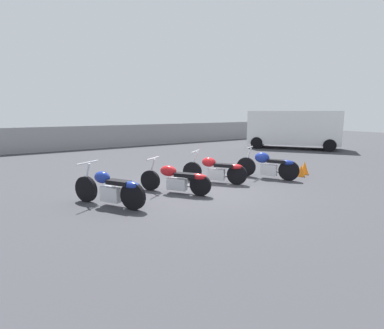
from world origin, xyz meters
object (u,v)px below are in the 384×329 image
at_px(motorcycle_slot_0, 110,189).
at_px(motorcycle_slot_1, 176,179).
at_px(motorcycle_slot_3, 268,165).
at_px(traffic_cone_far, 301,171).
at_px(parked_van, 293,128).
at_px(motorcycle_slot_2, 216,170).
at_px(traffic_cone_near, 304,168).

relative_size(motorcycle_slot_0, motorcycle_slot_1, 1.03).
bearing_deg(motorcycle_slot_3, traffic_cone_far, -46.73).
bearing_deg(traffic_cone_far, motorcycle_slot_0, 176.22).
xyz_separation_m(motorcycle_slot_3, parked_van, (7.66, 4.94, 0.79)).
distance_m(motorcycle_slot_2, traffic_cone_near, 3.54).
bearing_deg(motorcycle_slot_1, motorcycle_slot_0, 149.00).
height_order(motorcycle_slot_0, traffic_cone_far, motorcycle_slot_0).
height_order(motorcycle_slot_2, parked_van, parked_van).
height_order(motorcycle_slot_1, traffic_cone_far, motorcycle_slot_1).
distance_m(parked_van, traffic_cone_far, 8.45).
xyz_separation_m(motorcycle_slot_0, traffic_cone_far, (6.56, -0.43, -0.22)).
height_order(motorcycle_slot_2, traffic_cone_near, motorcycle_slot_2).
distance_m(motorcycle_slot_0, traffic_cone_far, 6.58).
relative_size(motorcycle_slot_3, parked_van, 0.35).
distance_m(motorcycle_slot_2, traffic_cone_far, 3.17).
height_order(motorcycle_slot_0, motorcycle_slot_1, motorcycle_slot_0).
relative_size(motorcycle_slot_0, motorcycle_slot_2, 1.05).
xyz_separation_m(motorcycle_slot_0, traffic_cone_near, (6.99, -0.26, -0.19)).
xyz_separation_m(parked_van, traffic_cone_near, (-6.02, -5.19, -1.02)).
distance_m(motorcycle_slot_3, parked_van, 9.15).
height_order(motorcycle_slot_3, traffic_cone_far, motorcycle_slot_3).
bearing_deg(motorcycle_slot_0, parked_van, -9.25).
height_order(motorcycle_slot_1, parked_van, parked_van).
bearing_deg(motorcycle_slot_2, parked_van, -10.37).
height_order(motorcycle_slot_0, traffic_cone_near, motorcycle_slot_0).
distance_m(motorcycle_slot_1, motorcycle_slot_2, 1.69).
relative_size(motorcycle_slot_3, traffic_cone_far, 4.81).
distance_m(motorcycle_slot_3, traffic_cone_far, 1.30).
relative_size(motorcycle_slot_1, traffic_cone_far, 4.54).
bearing_deg(parked_van, traffic_cone_far, -175.14).
xyz_separation_m(parked_van, traffic_cone_far, (-6.45, -5.36, -1.05)).
height_order(motorcycle_slot_1, traffic_cone_near, motorcycle_slot_1).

